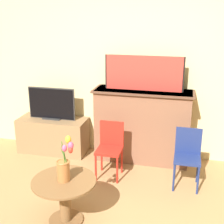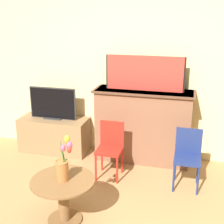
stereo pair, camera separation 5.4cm
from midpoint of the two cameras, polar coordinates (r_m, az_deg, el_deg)
The scene contains 9 objects.
wall_back at distance 4.31m, azimuth 5.52°, elevation 9.21°, with size 8.00×0.06×2.70m.
fireplace_mantel at distance 4.29m, azimuth 6.06°, elevation -2.39°, with size 1.33×0.43×1.01m.
painting at distance 4.10m, azimuth 6.37°, elevation 7.04°, with size 1.03×0.03×0.45m.
tv_stand at distance 4.71m, azimuth -10.15°, elevation -4.09°, with size 1.00×0.43×0.51m.
tv_monitor at distance 4.56m, azimuth -10.46°, elevation 1.49°, with size 0.70×0.12×0.46m.
chair_red at distance 3.91m, azimuth 0.09°, elevation -6.12°, with size 0.30×0.30×0.70m.
chair_blue at distance 3.80m, azimuth 14.08°, elevation -7.49°, with size 0.30×0.30×0.70m.
side_table at distance 3.18m, azimuth -8.36°, elevation -14.63°, with size 0.62×0.62×0.46m.
vase_tulips at distance 3.02m, azimuth -8.41°, elevation -9.60°, with size 0.17×0.15×0.44m.
Camera 2 is at (0.70, -2.07, 2.02)m, focal length 50.00 mm.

